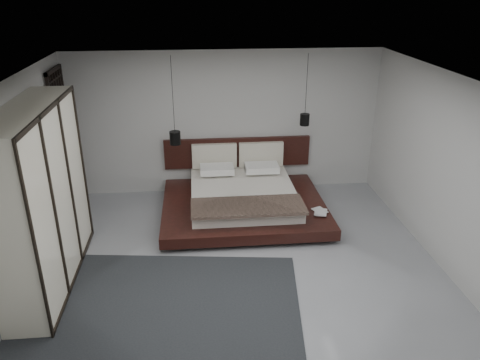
{
  "coord_description": "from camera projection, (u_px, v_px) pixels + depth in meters",
  "views": [
    {
      "loc": [
        -0.59,
        -5.81,
        3.98
      ],
      "look_at": [
        0.11,
        1.2,
        0.95
      ],
      "focal_mm": 35.0,
      "sensor_mm": 36.0,
      "label": 1
    }
  ],
  "objects": [
    {
      "name": "floor",
      "position": [
        241.0,
        271.0,
        6.93
      ],
      "size": [
        6.0,
        6.0,
        0.0
      ],
      "primitive_type": "plane",
      "color": "gray",
      "rests_on": "ground"
    },
    {
      "name": "ceiling",
      "position": [
        241.0,
        82.0,
        5.83
      ],
      "size": [
        6.0,
        6.0,
        0.0
      ],
      "primitive_type": "plane",
      "rotation": [
        3.14,
        0.0,
        0.0
      ],
      "color": "white",
      "rests_on": "wall_back"
    },
    {
      "name": "wall_back",
      "position": [
        226.0,
        123.0,
        9.12
      ],
      "size": [
        6.0,
        0.0,
        6.0
      ],
      "primitive_type": "plane",
      "rotation": [
        1.57,
        0.0,
        0.0
      ],
      "color": "#B1B1AE",
      "rests_on": "floor"
    },
    {
      "name": "wall_front",
      "position": [
        280.0,
        340.0,
        3.64
      ],
      "size": [
        6.0,
        0.0,
        6.0
      ],
      "primitive_type": "plane",
      "rotation": [
        -1.57,
        0.0,
        0.0
      ],
      "color": "#B1B1AE",
      "rests_on": "floor"
    },
    {
      "name": "wall_left",
      "position": [
        13.0,
        194.0,
        6.11
      ],
      "size": [
        0.0,
        6.0,
        6.0
      ],
      "primitive_type": "plane",
      "rotation": [
        1.57,
        0.0,
        1.57
      ],
      "color": "#B1B1AE",
      "rests_on": "floor"
    },
    {
      "name": "wall_right",
      "position": [
        450.0,
        176.0,
        6.65
      ],
      "size": [
        0.0,
        6.0,
        6.0
      ],
      "primitive_type": "plane",
      "rotation": [
        1.57,
        0.0,
        -1.57
      ],
      "color": "#B1B1AE",
      "rests_on": "floor"
    },
    {
      "name": "lattice_screen",
      "position": [
        64.0,
        141.0,
        8.39
      ],
      "size": [
        0.05,
        0.9,
        2.6
      ],
      "primitive_type": "cube",
      "color": "black",
      "rests_on": "floor"
    },
    {
      "name": "bed",
      "position": [
        243.0,
        198.0,
        8.58
      ],
      "size": [
        2.9,
        2.44,
        1.1
      ],
      "color": "black",
      "rests_on": "floor"
    },
    {
      "name": "book_lower",
      "position": [
        315.0,
        212.0,
        8.08
      ],
      "size": [
        0.28,
        0.31,
        0.02
      ],
      "primitive_type": "imported",
      "rotation": [
        0.0,
        0.0,
        0.39
      ],
      "color": "#99724C",
      "rests_on": "bed"
    },
    {
      "name": "book_upper",
      "position": [
        315.0,
        212.0,
        8.04
      ],
      "size": [
        0.29,
        0.34,
        0.02
      ],
      "primitive_type": "imported",
      "rotation": [
        0.0,
        0.0,
        -0.34
      ],
      "color": "#99724C",
      "rests_on": "book_lower"
    },
    {
      "name": "pendant_left",
      "position": [
        175.0,
        138.0,
        8.49
      ],
      "size": [
        0.2,
        0.2,
        1.59
      ],
      "color": "black",
      "rests_on": "ceiling"
    },
    {
      "name": "pendant_right",
      "position": [
        305.0,
        119.0,
        8.59
      ],
      "size": [
        0.17,
        0.17,
        1.3
      ],
      "color": "black",
      "rests_on": "ceiling"
    },
    {
      "name": "wardrobe",
      "position": [
        40.0,
        199.0,
        6.27
      ],
      "size": [
        0.61,
        2.58,
        2.53
      ],
      "color": "#ECE6CE",
      "rests_on": "floor"
    },
    {
      "name": "rug",
      "position": [
        155.0,
        313.0,
        6.05
      ],
      "size": [
        4.05,
        3.13,
        0.02
      ],
      "primitive_type": "cube",
      "rotation": [
        0.0,
        0.0,
        -0.13
      ],
      "color": "black",
      "rests_on": "floor"
    }
  ]
}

